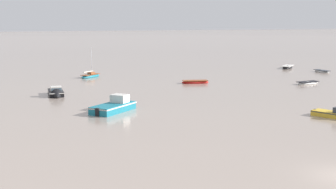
{
  "coord_description": "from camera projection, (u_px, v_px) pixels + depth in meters",
  "views": [
    {
      "loc": [
        -20.42,
        -20.17,
        9.08
      ],
      "look_at": [
        1.16,
        29.8,
        0.56
      ],
      "focal_mm": 50.57,
      "sensor_mm": 36.0,
      "label": 1
    }
  ],
  "objects": [
    {
      "name": "motorboat_moored_4",
      "position": [
        56.0,
        94.0,
        57.43
      ],
      "size": [
        2.21,
        5.0,
        1.84
      ],
      "rotation": [
        0.0,
        0.0,
        4.6
      ],
      "color": "black",
      "rests_on": "ground"
    },
    {
      "name": "rowboat_moored_3",
      "position": [
        322.0,
        71.0,
        84.0
      ],
      "size": [
        1.41,
        3.66,
        0.57
      ],
      "rotation": [
        0.0,
        0.0,
        1.52
      ],
      "color": "white",
      "rests_on": "ground"
    },
    {
      "name": "rowboat_moored_6",
      "position": [
        308.0,
        83.0,
        68.21
      ],
      "size": [
        3.83,
        1.67,
        0.59
      ],
      "rotation": [
        0.0,
        0.0,
        0.11
      ],
      "color": "white",
      "rests_on": "ground"
    },
    {
      "name": "rowboat_moored_4",
      "position": [
        195.0,
        82.0,
        69.22
      ],
      "size": [
        4.2,
        2.39,
        0.63
      ],
      "rotation": [
        0.0,
        0.0,
        6.01
      ],
      "color": "red",
      "rests_on": "ground"
    },
    {
      "name": "motorboat_moored_1",
      "position": [
        118.0,
        107.0,
        48.44
      ],
      "size": [
        6.2,
        5.6,
        2.37
      ],
      "rotation": [
        0.0,
        0.0,
        0.68
      ],
      "color": "#197084",
      "rests_on": "ground"
    },
    {
      "name": "rowboat_moored_2",
      "position": [
        287.0,
        67.0,
        91.03
      ],
      "size": [
        4.63,
        4.31,
        0.75
      ],
      "rotation": [
        0.0,
        0.0,
        0.71
      ],
      "color": "black",
      "rests_on": "ground"
    },
    {
      "name": "sailboat_moored_0",
      "position": [
        90.0,
        76.0,
        76.56
      ],
      "size": [
        4.29,
        3.93,
        4.99
      ],
      "rotation": [
        0.0,
        0.0,
        0.7
      ],
      "color": "#197084",
      "rests_on": "ground"
    }
  ]
}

